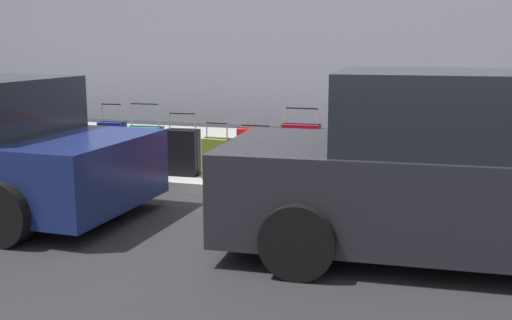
# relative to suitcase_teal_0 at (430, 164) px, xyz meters

# --- Properties ---
(ground_plane) EXTENTS (40.00, 40.00, 0.00)m
(ground_plane) POSITION_rel_suitcase_teal_0_xyz_m (2.87, 0.50, -0.47)
(ground_plane) COLOR black
(sidewalk_curb) EXTENTS (18.00, 5.00, 0.14)m
(sidewalk_curb) POSITION_rel_suitcase_teal_0_xyz_m (2.87, -2.00, -0.40)
(sidewalk_curb) COLOR gray
(sidewalk_curb) RESTS_ON ground_plane
(suitcase_teal_0) EXTENTS (0.47, 0.28, 0.86)m
(suitcase_teal_0) POSITION_rel_suitcase_teal_0_xyz_m (0.00, 0.00, 0.00)
(suitcase_teal_0) COLOR #0F606B
(suitcase_teal_0) RESTS_ON sidewalk_curb
(suitcase_navy_1) EXTENTS (0.44, 0.27, 1.02)m
(suitcase_navy_1) POSITION_rel_suitcase_teal_0_xyz_m (0.56, -0.06, 0.03)
(suitcase_navy_1) COLOR navy
(suitcase_navy_1) RESTS_ON sidewalk_curb
(suitcase_silver_2) EXTENTS (0.37, 0.22, 0.89)m
(suitcase_silver_2) POSITION_rel_suitcase_teal_0_xyz_m (1.07, 0.04, -0.03)
(suitcase_silver_2) COLOR #9EA0A8
(suitcase_silver_2) RESTS_ON sidewalk_curb
(suitcase_maroon_3) EXTENTS (0.49, 0.25, 0.97)m
(suitcase_maroon_3) POSITION_rel_suitcase_teal_0_xyz_m (1.61, -0.05, 0.05)
(suitcase_maroon_3) COLOR maroon
(suitcase_maroon_3) RESTS_ON sidewalk_curb
(suitcase_red_4) EXTENTS (0.45, 0.24, 0.74)m
(suitcase_red_4) POSITION_rel_suitcase_teal_0_xyz_m (2.19, 0.06, 0.02)
(suitcase_red_4) COLOR red
(suitcase_red_4) RESTS_ON sidewalk_curb
(suitcase_olive_5) EXTENTS (0.36, 0.25, 0.76)m
(suitcase_olive_5) POSITION_rel_suitcase_teal_0_xyz_m (2.72, 0.09, -0.06)
(suitcase_olive_5) COLOR #59601E
(suitcase_olive_5) RESTS_ON sidewalk_curb
(suitcase_black_6) EXTENTS (0.44, 0.27, 0.86)m
(suitcase_black_6) POSITION_rel_suitcase_teal_0_xyz_m (3.23, 0.04, -0.01)
(suitcase_black_6) COLOR black
(suitcase_black_6) RESTS_ON sidewalk_curb
(suitcase_teal_7) EXTENTS (0.48, 0.26, 0.97)m
(suitcase_teal_7) POSITION_rel_suitcase_teal_0_xyz_m (3.80, -0.00, -0.01)
(suitcase_teal_7) COLOR #0F606B
(suitcase_teal_7) RESTS_ON sidewalk_curb
(suitcase_navy_8) EXTENTS (0.37, 0.27, 0.95)m
(suitcase_navy_8) POSITION_rel_suitcase_teal_0_xyz_m (4.33, -0.02, 0.01)
(suitcase_navy_8) COLOR navy
(suitcase_navy_8) RESTS_ON sidewalk_curb
(fire_hydrant) EXTENTS (0.39, 0.21, 0.72)m
(fire_hydrant) POSITION_rel_suitcase_teal_0_xyz_m (5.15, 0.01, 0.05)
(fire_hydrant) COLOR red
(fire_hydrant) RESTS_ON sidewalk_curb
(bollard_post) EXTENTS (0.13, 0.13, 0.83)m
(bollard_post) POSITION_rel_suitcase_teal_0_xyz_m (5.89, 0.16, 0.09)
(bollard_post) COLOR brown
(bollard_post) RESTS_ON sidewalk_curb
(parked_car_charcoal_0) EXTENTS (4.40, 2.18, 1.68)m
(parked_car_charcoal_0) POSITION_rel_suitcase_teal_0_xyz_m (-0.32, 1.92, 0.32)
(parked_car_charcoal_0) COLOR black
(parked_car_charcoal_0) RESTS_ON ground_plane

